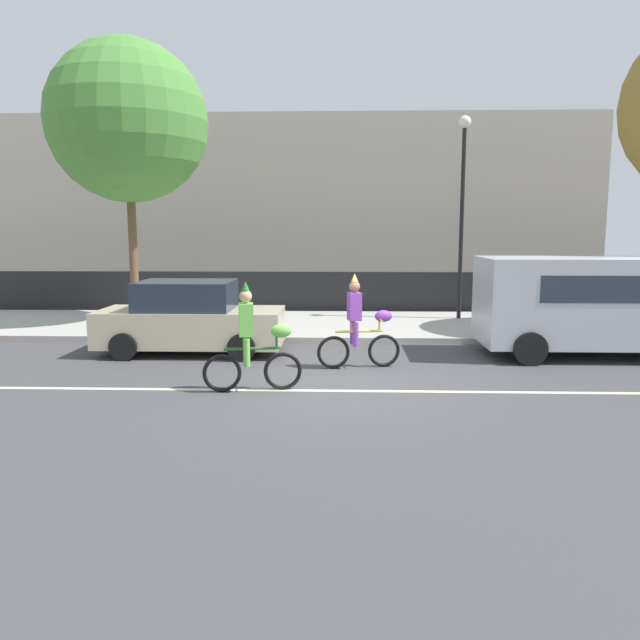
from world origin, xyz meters
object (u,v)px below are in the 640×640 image
parked_car_beige (190,319)px  street_lamp_post (463,188)px  parked_van_silver (600,299)px  parade_cyclist_purple (360,327)px  parade_cyclist_lime (253,343)px  pedestrian_onlooker (628,302)px

parked_car_beige → street_lamp_post: (6.93, 4.77, 3.21)m
parked_van_silver → street_lamp_post: 5.93m
parade_cyclist_purple → street_lamp_post: bearing=63.0°
parked_van_silver → parked_car_beige: 9.10m
parade_cyclist_lime → pedestrian_onlooker: parade_cyclist_lime is taller
parade_cyclist_purple → parked_car_beige: size_ratio=0.47×
parade_cyclist_purple → street_lamp_post: 7.60m
parked_car_beige → pedestrian_onlooker: (10.52, 1.75, 0.23)m
pedestrian_onlooker → parade_cyclist_purple: bearing=-155.0°
parked_van_silver → parked_car_beige: (-9.09, 0.05, -0.50)m
parade_cyclist_lime → parked_car_beige: (-1.89, 3.29, -0.06)m
parked_car_beige → parade_cyclist_purple: bearing=-20.2°
parade_cyclist_purple → parked_car_beige: parade_cyclist_purple is taller
parade_cyclist_lime → pedestrian_onlooker: 9.99m
parked_van_silver → street_lamp_post: size_ratio=0.85×
parked_car_beige → pedestrian_onlooker: bearing=9.5°
street_lamp_post → parked_van_silver: bearing=-65.9°
parade_cyclist_purple → pedestrian_onlooker: size_ratio=1.19×
pedestrian_onlooker → street_lamp_post: bearing=139.9°
parked_car_beige → street_lamp_post: street_lamp_post is taller
parked_van_silver → pedestrian_onlooker: size_ratio=3.09×
parade_cyclist_lime → parade_cyclist_purple: same height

